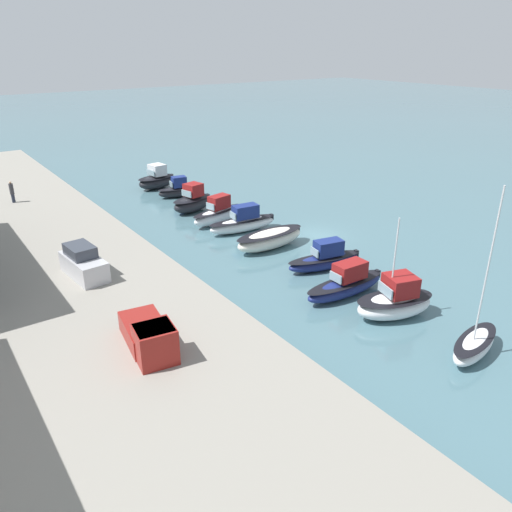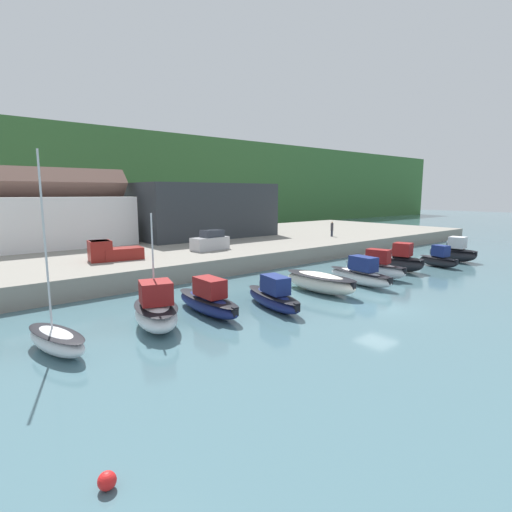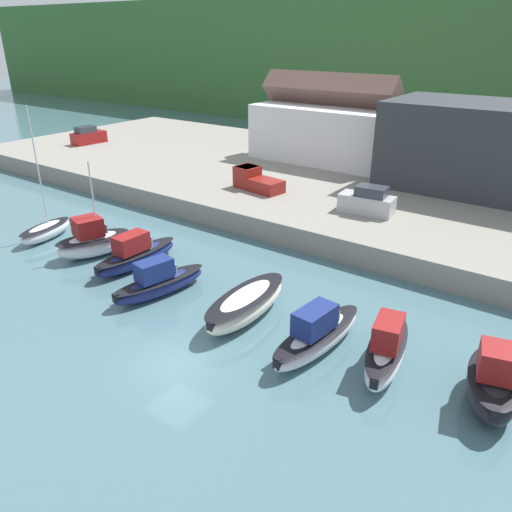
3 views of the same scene
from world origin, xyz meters
name	(u,v)px [view 1 (image 1 of 3)]	position (x,y,z in m)	size (l,w,h in m)	color
ground_plane	(318,235)	(0.00, 0.00, 0.00)	(320.00, 320.00, 0.00)	#476B75
moored_boat_0	(474,345)	(-19.34, 5.68, 0.70)	(2.55, 5.03, 9.98)	white
moored_boat_1	(395,302)	(-13.83, 5.93, 1.08)	(3.86, 5.77, 6.78)	white
moored_boat_2	(346,284)	(-9.92, 6.40, 0.89)	(1.90, 6.80, 2.46)	navy
moored_boat_3	(325,259)	(-5.77, 4.54, 0.84)	(2.87, 6.52, 2.35)	navy
moored_boat_4	(270,239)	(0.15, 5.49, 0.86)	(2.55, 6.88, 1.63)	white
moored_boat_5	(243,222)	(4.93, 5.04, 0.92)	(2.42, 6.93, 2.53)	silver
moored_boat_6	(218,213)	(8.26, 5.77, 1.02)	(2.82, 6.15, 2.76)	white
moored_boat_7	(193,201)	(12.93, 5.99, 1.10)	(3.22, 5.13, 2.96)	black
moored_boat_8	(178,190)	(18.61, 4.77, 0.85)	(2.33, 4.76, 2.36)	black
moored_boat_9	(157,180)	(23.39, 5.17, 1.08)	(3.13, 5.08, 2.91)	black
parked_car_1	(83,263)	(0.09, 21.26, 2.66)	(4.35, 2.18, 2.16)	#B7B7BC
pickup_truck_0	(150,336)	(-10.77, 21.35, 2.56)	(4.96, 2.62, 1.90)	maroon
person_on_quay	(12,192)	(21.04, 21.58, 2.84)	(0.40, 0.40, 2.14)	#232838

